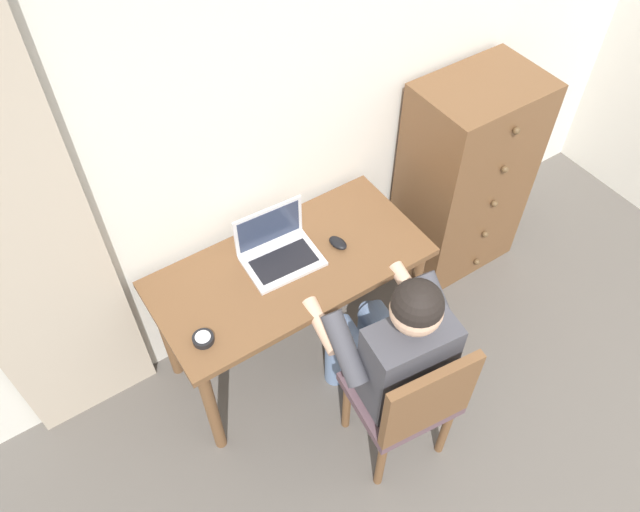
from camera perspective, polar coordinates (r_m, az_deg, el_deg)
The scene contains 9 objects.
wall_back at distance 2.83m, azimuth -2.11°, elevation 13.28°, with size 4.80×0.05×2.50m, color silver.
curtain_panel at distance 2.61m, azimuth -25.40°, elevation -0.33°, with size 0.58×0.03×2.24m, color #BCAD99.
desk at distance 2.92m, azimuth -2.72°, elevation -2.21°, with size 1.27×0.61×0.74m.
dresser at distance 3.53m, azimuth 13.05°, elevation 6.94°, with size 0.64×0.47×1.20m.
chair at distance 2.75m, azimuth 8.20°, elevation -12.89°, with size 0.46×0.45×0.90m.
person_seated at distance 2.67m, azimuth 6.47°, elevation -8.03°, with size 0.57×0.61×1.21m.
laptop at distance 2.84m, azimuth -3.87°, elevation 0.65°, with size 0.35×0.27×0.24m.
computer_mouse at distance 2.91m, azimuth 1.65°, elevation 1.21°, with size 0.06×0.10×0.03m, color black.
desk_clock at distance 2.63m, azimuth -10.63°, elevation -7.45°, with size 0.09×0.09×0.03m.
Camera 1 is at (-1.17, 0.25, 2.93)m, focal length 35.00 mm.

